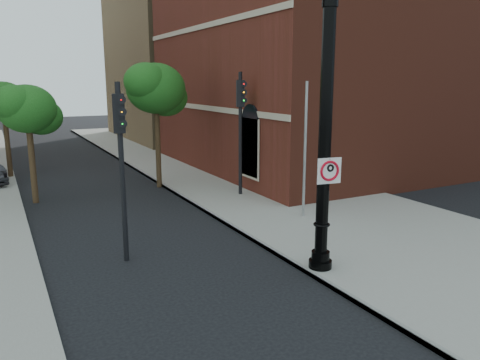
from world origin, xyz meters
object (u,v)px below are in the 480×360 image
no_parking_sign (329,171)px  traffic_signal_left (121,143)px  lamppost (325,147)px  traffic_signal_right (241,114)px

no_parking_sign → traffic_signal_left: size_ratio=0.13×
traffic_signal_left → lamppost: bearing=-21.4°
no_parking_sign → traffic_signal_right: size_ratio=0.12×
no_parking_sign → traffic_signal_right: bearing=86.3°
traffic_signal_right → lamppost: bearing=-81.9°
traffic_signal_right → no_parking_sign: bearing=-81.4°
traffic_signal_left → traffic_signal_right: 7.92m
lamppost → no_parking_sign: (0.03, -0.18, -0.56)m
no_parking_sign → traffic_signal_right: traffic_signal_right is taller
lamppost → traffic_signal_left: lamppost is taller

